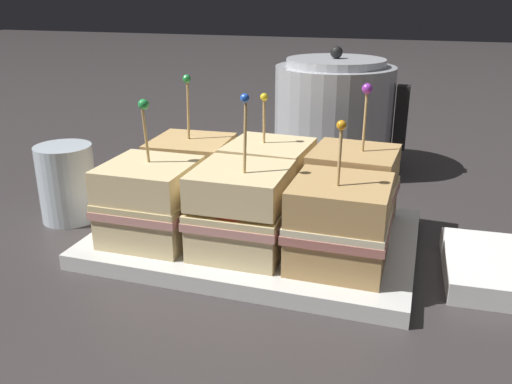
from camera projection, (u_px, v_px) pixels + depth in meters
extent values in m
plane|color=#383333|center=(256.00, 244.00, 0.66)|extent=(6.00, 6.00, 0.00)
cube|color=silver|center=(256.00, 241.00, 0.65)|extent=(0.37, 0.25, 0.01)
cube|color=silver|center=(256.00, 234.00, 0.65)|extent=(0.37, 0.25, 0.01)
cube|color=beige|center=(152.00, 223.00, 0.62)|extent=(0.10, 0.10, 0.04)
cube|color=tan|center=(151.00, 205.00, 0.62)|extent=(0.10, 0.10, 0.01)
cube|color=beige|center=(151.00, 198.00, 0.61)|extent=(0.10, 0.10, 0.01)
cube|color=beige|center=(149.00, 180.00, 0.61)|extent=(0.10, 0.10, 0.04)
cylinder|color=tan|center=(146.00, 138.00, 0.59)|extent=(0.00, 0.01, 0.08)
sphere|color=green|center=(143.00, 104.00, 0.58)|extent=(0.01, 0.01, 0.01)
cube|color=beige|center=(243.00, 235.00, 0.60)|extent=(0.10, 0.10, 0.04)
cube|color=tan|center=(243.00, 215.00, 0.59)|extent=(0.10, 0.10, 0.01)
cube|color=beige|center=(243.00, 208.00, 0.58)|extent=(0.10, 0.10, 0.01)
cylinder|color=red|center=(238.00, 209.00, 0.57)|extent=(0.05, 0.05, 0.00)
cube|color=beige|center=(243.00, 186.00, 0.57)|extent=(0.10, 0.10, 0.04)
cylinder|color=tan|center=(245.00, 140.00, 0.55)|extent=(0.00, 0.01, 0.09)
sphere|color=blue|center=(245.00, 98.00, 0.53)|extent=(0.01, 0.01, 0.01)
cube|color=tan|center=(338.00, 247.00, 0.57)|extent=(0.10, 0.10, 0.04)
cube|color=#B26B60|center=(339.00, 227.00, 0.56)|extent=(0.10, 0.10, 0.01)
cube|color=beige|center=(340.00, 220.00, 0.56)|extent=(0.10, 0.10, 0.01)
cube|color=tan|center=(341.00, 200.00, 0.55)|extent=(0.10, 0.10, 0.04)
cylinder|color=tan|center=(339.00, 160.00, 0.52)|extent=(0.00, 0.01, 0.07)
sphere|color=orange|center=(341.00, 125.00, 0.51)|extent=(0.01, 0.01, 0.01)
cube|color=tan|center=(193.00, 192.00, 0.72)|extent=(0.10, 0.10, 0.04)
cube|color=#B26B60|center=(192.00, 175.00, 0.71)|extent=(0.11, 0.11, 0.01)
cube|color=beige|center=(192.00, 170.00, 0.71)|extent=(0.11, 0.11, 0.01)
cube|color=tan|center=(191.00, 153.00, 0.70)|extent=(0.10, 0.10, 0.04)
cylinder|color=tan|center=(188.00, 112.00, 0.69)|extent=(0.00, 0.01, 0.09)
sphere|color=green|center=(187.00, 79.00, 0.67)|extent=(0.01, 0.01, 0.01)
cube|color=beige|center=(270.00, 201.00, 0.69)|extent=(0.10, 0.10, 0.04)
cube|color=tan|center=(270.00, 184.00, 0.68)|extent=(0.11, 0.11, 0.01)
cube|color=beige|center=(270.00, 178.00, 0.68)|extent=(0.10, 0.10, 0.01)
cylinder|color=red|center=(266.00, 178.00, 0.66)|extent=(0.07, 0.07, 0.00)
cube|color=beige|center=(270.00, 158.00, 0.67)|extent=(0.10, 0.10, 0.04)
cylinder|color=tan|center=(264.00, 124.00, 0.66)|extent=(0.00, 0.00, 0.07)
sphere|color=yellow|center=(264.00, 97.00, 0.65)|extent=(0.01, 0.01, 0.01)
cube|color=tan|center=(351.00, 210.00, 0.66)|extent=(0.10, 0.10, 0.04)
cube|color=tan|center=(352.00, 193.00, 0.65)|extent=(0.11, 0.11, 0.01)
cube|color=beige|center=(353.00, 186.00, 0.65)|extent=(0.10, 0.10, 0.01)
cylinder|color=red|center=(351.00, 186.00, 0.63)|extent=(0.06, 0.06, 0.00)
cube|color=tan|center=(354.00, 166.00, 0.64)|extent=(0.10, 0.10, 0.04)
cylinder|color=tan|center=(365.00, 124.00, 0.62)|extent=(0.00, 0.01, 0.08)
sphere|color=purple|center=(367.00, 89.00, 0.61)|extent=(0.01, 0.01, 0.01)
cylinder|color=#B7BABF|center=(333.00, 118.00, 0.91)|extent=(0.20, 0.20, 0.17)
cylinder|color=#B7BABF|center=(336.00, 62.00, 0.88)|extent=(0.16, 0.16, 0.01)
sphere|color=black|center=(336.00, 52.00, 0.87)|extent=(0.02, 0.02, 0.02)
cube|color=black|center=(401.00, 118.00, 0.88)|extent=(0.02, 0.02, 0.10)
cylinder|color=silver|center=(68.00, 183.00, 0.71)|extent=(0.07, 0.07, 0.10)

